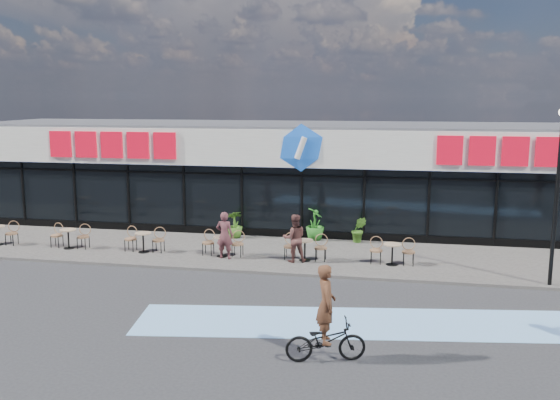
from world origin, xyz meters
name	(u,v)px	position (x,y,z in m)	size (l,w,h in m)	color
ground	(266,295)	(0.00, 0.00, 0.00)	(120.00, 120.00, 0.00)	#28282B
sidewalk	(292,254)	(0.00, 4.50, 0.05)	(44.00, 5.00, 0.10)	#615D56
bike_lane	(405,324)	(4.00, -1.50, 0.01)	(14.00, 2.20, 0.01)	#7CB4EB
building	(312,174)	(0.00, 9.93, 2.34)	(30.60, 6.57, 4.75)	black
lamp_post	(558,182)	(8.40, 2.30, 3.28)	(0.28, 0.28, 5.39)	black
bistro_set_1	(70,236)	(-8.44, 3.70, 0.56)	(1.54, 0.62, 0.90)	tan
bistro_set_2	(144,240)	(-5.42, 3.70, 0.56)	(1.54, 0.62, 0.90)	tan
bistro_set_3	(223,243)	(-2.40, 3.70, 0.56)	(1.54, 0.62, 0.90)	tan
bistro_set_4	(305,247)	(0.62, 3.70, 0.56)	(1.54, 0.62, 0.90)	tan
bistro_set_5	(392,251)	(3.64, 3.70, 0.56)	(1.54, 0.62, 0.90)	tan
potted_plant_left	(235,224)	(-2.68, 6.50, 0.65)	(0.62, 0.62, 1.10)	#3D6B1E
potted_plant_mid	(359,230)	(2.34, 6.59, 0.62)	(0.57, 0.46, 1.03)	#3B691E
potted_plant_right	(315,224)	(0.58, 6.73, 0.75)	(0.73, 0.73, 1.30)	#24661D
patron_left	(225,235)	(-2.22, 3.34, 0.95)	(0.62, 0.41, 1.70)	#572C30
patron_right	(294,238)	(0.29, 3.39, 0.94)	(0.82, 0.64, 1.68)	#532F2A
cyclist_c	(326,329)	(2.20, -4.05, 0.74)	(1.90, 1.08, 2.22)	black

